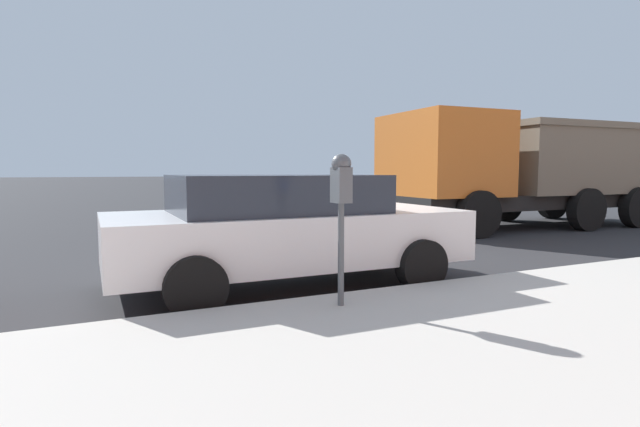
# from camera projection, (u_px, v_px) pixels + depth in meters

# --- Properties ---
(ground_plane) EXTENTS (220.00, 220.00, 0.00)m
(ground_plane) POSITION_uv_depth(u_px,v_px,m) (303.00, 268.00, 7.57)
(ground_plane) COLOR #2B2B2D
(parking_meter) EXTENTS (0.21, 0.19, 1.47)m
(parking_meter) POSITION_uv_depth(u_px,v_px,m) (341.00, 190.00, 4.75)
(parking_meter) COLOR #4C5156
(parking_meter) RESTS_ON sidewalk
(car_white) EXTENTS (2.10, 4.43, 1.42)m
(car_white) POSITION_uv_depth(u_px,v_px,m) (286.00, 227.00, 6.30)
(car_white) COLOR silver
(car_white) RESTS_ON ground_plane
(dump_truck) EXTENTS (3.18, 7.50, 2.80)m
(dump_truck) POSITION_uv_depth(u_px,v_px,m) (525.00, 166.00, 12.96)
(dump_truck) COLOR black
(dump_truck) RESTS_ON ground_plane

